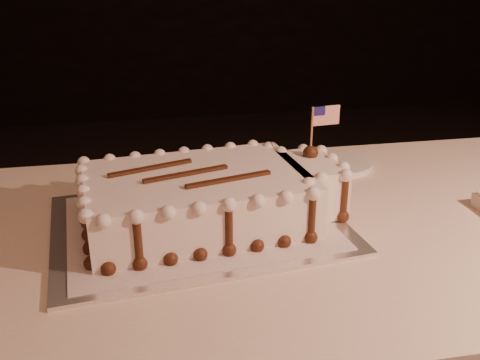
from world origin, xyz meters
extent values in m
cube|color=silver|center=(-0.33, 0.62, 0.75)|extent=(0.57, 0.45, 0.01)
cube|color=silver|center=(-0.33, 0.62, 0.76)|extent=(0.51, 0.41, 0.00)
cube|color=white|center=(-0.33, 0.62, 0.81)|extent=(0.42, 0.31, 0.09)
cube|color=white|center=(-0.11, 0.64, 0.81)|extent=(0.11, 0.16, 0.09)
sphere|color=#4A2312|center=(-0.49, 0.47, 0.77)|extent=(0.02, 0.02, 0.02)
sphere|color=#4A2312|center=(-0.44, 0.47, 0.77)|extent=(0.02, 0.02, 0.02)
sphere|color=#4A2312|center=(-0.39, 0.48, 0.77)|extent=(0.02, 0.02, 0.02)
sphere|color=#4A2312|center=(-0.35, 0.48, 0.77)|extent=(0.02, 0.02, 0.02)
sphere|color=#4A2312|center=(-0.30, 0.49, 0.77)|extent=(0.02, 0.02, 0.02)
sphere|color=#4A2312|center=(-0.25, 0.49, 0.77)|extent=(0.02, 0.02, 0.02)
sphere|color=#4A2312|center=(-0.20, 0.50, 0.77)|extent=(0.02, 0.02, 0.02)
sphere|color=#4A2312|center=(-0.15, 0.50, 0.77)|extent=(0.02, 0.02, 0.02)
sphere|color=#4A2312|center=(-0.14, 0.54, 0.77)|extent=(0.02, 0.02, 0.02)
sphere|color=#4A2312|center=(-0.11, 0.56, 0.77)|extent=(0.02, 0.02, 0.02)
sphere|color=#4A2312|center=(-0.07, 0.57, 0.77)|extent=(0.02, 0.02, 0.02)
sphere|color=#4A2312|center=(-0.06, 0.61, 0.77)|extent=(0.02, 0.02, 0.02)
sphere|color=#4A2312|center=(-0.06, 0.66, 0.77)|extent=(0.02, 0.02, 0.02)
sphere|color=#4A2312|center=(-0.07, 0.70, 0.77)|extent=(0.02, 0.02, 0.02)
sphere|color=#4A2312|center=(-0.10, 0.72, 0.77)|extent=(0.02, 0.02, 0.02)
sphere|color=#4A2312|center=(-0.15, 0.71, 0.77)|extent=(0.02, 0.02, 0.02)
sphere|color=#4A2312|center=(-0.17, 0.75, 0.77)|extent=(0.02, 0.02, 0.02)
sphere|color=#4A2312|center=(-0.20, 0.76, 0.77)|extent=(0.02, 0.02, 0.02)
sphere|color=#4A2312|center=(-0.25, 0.76, 0.77)|extent=(0.02, 0.02, 0.02)
sphere|color=#4A2312|center=(-0.30, 0.75, 0.77)|extent=(0.02, 0.02, 0.02)
sphere|color=#4A2312|center=(-0.34, 0.75, 0.77)|extent=(0.02, 0.02, 0.02)
sphere|color=#4A2312|center=(-0.39, 0.74, 0.77)|extent=(0.02, 0.02, 0.02)
sphere|color=#4A2312|center=(-0.44, 0.74, 0.77)|extent=(0.02, 0.02, 0.02)
sphere|color=#4A2312|center=(-0.49, 0.73, 0.77)|extent=(0.02, 0.02, 0.02)
sphere|color=#4A2312|center=(-0.54, 0.73, 0.77)|extent=(0.02, 0.02, 0.02)
sphere|color=#4A2312|center=(-0.54, 0.68, 0.77)|extent=(0.02, 0.02, 0.02)
sphere|color=#4A2312|center=(-0.54, 0.63, 0.77)|extent=(0.02, 0.02, 0.02)
sphere|color=#4A2312|center=(-0.53, 0.59, 0.77)|extent=(0.02, 0.02, 0.02)
sphere|color=#4A2312|center=(-0.52, 0.54, 0.77)|extent=(0.02, 0.02, 0.02)
sphere|color=#4A2312|center=(-0.52, 0.49, 0.77)|extent=(0.02, 0.02, 0.02)
sphere|color=white|center=(-0.49, 0.47, 0.85)|extent=(0.02, 0.02, 0.02)
sphere|color=white|center=(-0.44, 0.47, 0.85)|extent=(0.02, 0.02, 0.02)
sphere|color=white|center=(-0.39, 0.48, 0.85)|extent=(0.02, 0.02, 0.02)
sphere|color=white|center=(-0.35, 0.48, 0.85)|extent=(0.02, 0.02, 0.02)
sphere|color=white|center=(-0.30, 0.49, 0.85)|extent=(0.02, 0.02, 0.02)
sphere|color=white|center=(-0.25, 0.49, 0.85)|extent=(0.02, 0.02, 0.02)
sphere|color=white|center=(-0.20, 0.50, 0.85)|extent=(0.02, 0.02, 0.02)
sphere|color=white|center=(-0.15, 0.50, 0.85)|extent=(0.02, 0.02, 0.02)
sphere|color=white|center=(-0.14, 0.54, 0.85)|extent=(0.02, 0.02, 0.02)
sphere|color=white|center=(-0.11, 0.56, 0.85)|extent=(0.02, 0.02, 0.02)
sphere|color=white|center=(-0.07, 0.57, 0.85)|extent=(0.02, 0.02, 0.02)
sphere|color=white|center=(-0.06, 0.61, 0.85)|extent=(0.02, 0.02, 0.02)
sphere|color=white|center=(-0.06, 0.66, 0.85)|extent=(0.02, 0.02, 0.02)
sphere|color=white|center=(-0.07, 0.70, 0.85)|extent=(0.02, 0.02, 0.02)
sphere|color=white|center=(-0.10, 0.72, 0.85)|extent=(0.02, 0.02, 0.02)
sphere|color=white|center=(-0.15, 0.71, 0.85)|extent=(0.02, 0.02, 0.02)
sphere|color=white|center=(-0.17, 0.75, 0.85)|extent=(0.02, 0.02, 0.02)
sphere|color=white|center=(-0.20, 0.76, 0.85)|extent=(0.02, 0.02, 0.02)
sphere|color=white|center=(-0.25, 0.76, 0.85)|extent=(0.02, 0.02, 0.02)
sphere|color=white|center=(-0.30, 0.75, 0.85)|extent=(0.02, 0.02, 0.02)
sphere|color=white|center=(-0.34, 0.75, 0.85)|extent=(0.02, 0.02, 0.02)
sphere|color=white|center=(-0.39, 0.74, 0.85)|extent=(0.02, 0.02, 0.02)
sphere|color=white|center=(-0.44, 0.74, 0.85)|extent=(0.02, 0.02, 0.02)
sphere|color=white|center=(-0.49, 0.73, 0.85)|extent=(0.02, 0.02, 0.02)
sphere|color=white|center=(-0.54, 0.73, 0.85)|extent=(0.02, 0.02, 0.02)
sphere|color=white|center=(-0.54, 0.68, 0.85)|extent=(0.02, 0.02, 0.02)
sphere|color=white|center=(-0.54, 0.63, 0.85)|extent=(0.02, 0.02, 0.02)
sphere|color=white|center=(-0.53, 0.59, 0.85)|extent=(0.02, 0.02, 0.02)
sphere|color=white|center=(-0.52, 0.54, 0.85)|extent=(0.02, 0.02, 0.02)
sphere|color=white|center=(-0.52, 0.49, 0.85)|extent=(0.02, 0.02, 0.02)
cylinder|color=#4A2312|center=(-0.44, 0.47, 0.81)|extent=(0.01, 0.01, 0.09)
sphere|color=#4A2312|center=(-0.44, 0.47, 0.77)|extent=(0.02, 0.02, 0.02)
cylinder|color=#4A2312|center=(-0.30, 0.49, 0.81)|extent=(0.01, 0.01, 0.09)
sphere|color=#4A2312|center=(-0.30, 0.49, 0.77)|extent=(0.02, 0.02, 0.02)
cylinder|color=#4A2312|center=(-0.15, 0.50, 0.81)|extent=(0.01, 0.01, 0.09)
sphere|color=#4A2312|center=(-0.15, 0.50, 0.77)|extent=(0.02, 0.02, 0.02)
cylinder|color=#4A2312|center=(-0.07, 0.57, 0.81)|extent=(0.01, 0.01, 0.09)
sphere|color=#4A2312|center=(-0.07, 0.57, 0.77)|extent=(0.02, 0.02, 0.02)
cylinder|color=#4A2312|center=(-0.07, 0.70, 0.81)|extent=(0.01, 0.01, 0.09)
sphere|color=#4A2312|center=(-0.07, 0.70, 0.77)|extent=(0.02, 0.02, 0.02)
cylinder|color=#4A2312|center=(-0.17, 0.75, 0.81)|extent=(0.01, 0.01, 0.09)
sphere|color=#4A2312|center=(-0.17, 0.75, 0.77)|extent=(0.02, 0.02, 0.02)
cylinder|color=#4A2312|center=(-0.30, 0.75, 0.81)|extent=(0.01, 0.01, 0.09)
sphere|color=#4A2312|center=(-0.30, 0.75, 0.77)|extent=(0.02, 0.02, 0.02)
cylinder|color=#4A2312|center=(-0.44, 0.74, 0.81)|extent=(0.01, 0.01, 0.09)
sphere|color=#4A2312|center=(-0.44, 0.74, 0.77)|extent=(0.02, 0.02, 0.02)
cylinder|color=#4A2312|center=(-0.54, 0.68, 0.81)|extent=(0.01, 0.01, 0.09)
sphere|color=#4A2312|center=(-0.54, 0.68, 0.77)|extent=(0.02, 0.02, 0.02)
cylinder|color=#4A2312|center=(-0.52, 0.54, 0.81)|extent=(0.01, 0.01, 0.09)
sphere|color=#4A2312|center=(-0.52, 0.54, 0.77)|extent=(0.02, 0.02, 0.02)
cube|color=#4A2312|center=(-0.41, 0.66, 0.86)|extent=(0.16, 0.06, 0.01)
cube|color=#4A2312|center=(-0.35, 0.61, 0.86)|extent=(0.16, 0.06, 0.01)
cube|color=#4A2312|center=(-0.28, 0.57, 0.86)|extent=(0.16, 0.05, 0.01)
sphere|color=#4A2312|center=(-0.10, 0.67, 0.86)|extent=(0.03, 0.03, 0.03)
cylinder|color=#B36F4C|center=(-0.10, 0.67, 0.90)|extent=(0.00, 0.00, 0.11)
cube|color=red|center=(-0.07, 0.67, 0.93)|extent=(0.05, 0.01, 0.04)
cube|color=navy|center=(-0.09, 0.67, 0.94)|extent=(0.02, 0.01, 0.02)
cylinder|color=white|center=(0.03, 0.86, 0.76)|extent=(0.17, 0.17, 0.01)
camera|label=1|loc=(-0.42, -0.28, 1.22)|focal=40.00mm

